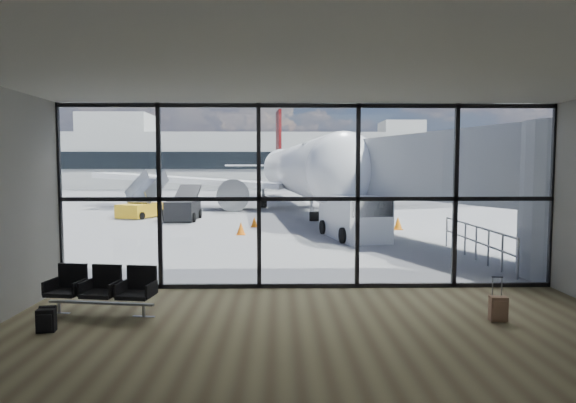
{
  "coord_description": "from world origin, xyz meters",
  "views": [
    {
      "loc": [
        -0.72,
        -11.64,
        2.95
      ],
      "look_at": [
        -0.44,
        3.0,
        1.93
      ],
      "focal_mm": 30.0,
      "sensor_mm": 36.0,
      "label": 1
    }
  ],
  "objects_px": {
    "suitcase": "(498,308)",
    "belt_loader": "(184,209)",
    "airliner": "(297,170)",
    "seating_row": "(103,287)",
    "service_van": "(354,216)",
    "backpack": "(46,320)",
    "mobile_stairs": "(141,208)"
  },
  "relations": [
    {
      "from": "belt_loader",
      "to": "backpack",
      "type": "bearing_deg",
      "value": -86.61
    },
    {
      "from": "seating_row",
      "to": "mobile_stairs",
      "type": "height_order",
      "value": "mobile_stairs"
    },
    {
      "from": "mobile_stairs",
      "to": "airliner",
      "type": "bearing_deg",
      "value": 59.27
    },
    {
      "from": "suitcase",
      "to": "belt_loader",
      "type": "bearing_deg",
      "value": 122.19
    },
    {
      "from": "backpack",
      "to": "service_van",
      "type": "bearing_deg",
      "value": 49.57
    },
    {
      "from": "belt_loader",
      "to": "mobile_stairs",
      "type": "bearing_deg",
      "value": 150.88
    },
    {
      "from": "suitcase",
      "to": "mobile_stairs",
      "type": "relative_size",
      "value": 0.24
    },
    {
      "from": "belt_loader",
      "to": "mobile_stairs",
      "type": "relative_size",
      "value": 1.19
    },
    {
      "from": "backpack",
      "to": "suitcase",
      "type": "distance_m",
      "value": 8.4
    },
    {
      "from": "backpack",
      "to": "airliner",
      "type": "bearing_deg",
      "value": 71.0
    },
    {
      "from": "backpack",
      "to": "mobile_stairs",
      "type": "relative_size",
      "value": 0.13
    },
    {
      "from": "backpack",
      "to": "airliner",
      "type": "xyz_separation_m",
      "value": [
        5.61,
        28.43,
        2.56
      ]
    },
    {
      "from": "airliner",
      "to": "service_van",
      "type": "distance_m",
      "value": 17.13
    },
    {
      "from": "seating_row",
      "to": "suitcase",
      "type": "bearing_deg",
      "value": 3.62
    },
    {
      "from": "airliner",
      "to": "belt_loader",
      "type": "distance_m",
      "value": 12.04
    },
    {
      "from": "service_van",
      "to": "belt_loader",
      "type": "bearing_deg",
      "value": 128.09
    },
    {
      "from": "seating_row",
      "to": "backpack",
      "type": "xyz_separation_m",
      "value": [
        -0.63,
        -1.11,
        -0.32
      ]
    },
    {
      "from": "backpack",
      "to": "service_van",
      "type": "xyz_separation_m",
      "value": [
        7.35,
        11.49,
        0.7
      ]
    },
    {
      "from": "belt_loader",
      "to": "service_van",
      "type": "bearing_deg",
      "value": -40.59
    },
    {
      "from": "seating_row",
      "to": "suitcase",
      "type": "relative_size",
      "value": 2.55
    },
    {
      "from": "seating_row",
      "to": "suitcase",
      "type": "height_order",
      "value": "seating_row"
    },
    {
      "from": "seating_row",
      "to": "airliner",
      "type": "bearing_deg",
      "value": 88.24
    },
    {
      "from": "suitcase",
      "to": "belt_loader",
      "type": "distance_m",
      "value": 20.69
    },
    {
      "from": "seating_row",
      "to": "airliner",
      "type": "xyz_separation_m",
      "value": [
        4.98,
        27.32,
        2.24
      ]
    },
    {
      "from": "airliner",
      "to": "mobile_stairs",
      "type": "xyz_separation_m",
      "value": [
        -9.69,
        -8.11,
        -2.23
      ]
    },
    {
      "from": "backpack",
      "to": "mobile_stairs",
      "type": "distance_m",
      "value": 20.73
    },
    {
      "from": "seating_row",
      "to": "belt_loader",
      "type": "xyz_separation_m",
      "value": [
        -1.85,
        17.64,
        0.11
      ]
    },
    {
      "from": "suitcase",
      "to": "service_van",
      "type": "height_order",
      "value": "service_van"
    },
    {
      "from": "mobile_stairs",
      "to": "service_van",
      "type": "bearing_deg",
      "value": -18.32
    },
    {
      "from": "service_van",
      "to": "belt_loader",
      "type": "xyz_separation_m",
      "value": [
        -8.57,
        7.26,
        -0.27
      ]
    },
    {
      "from": "service_van",
      "to": "seating_row",
      "type": "bearing_deg",
      "value": -134.59
    },
    {
      "from": "airliner",
      "to": "belt_loader",
      "type": "xyz_separation_m",
      "value": [
        -6.84,
        -9.68,
        -2.13
      ]
    }
  ]
}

